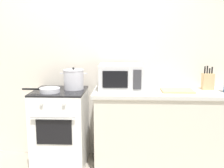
{
  "coord_description": "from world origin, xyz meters",
  "views": [
    {
      "loc": [
        0.4,
        -2.46,
        1.55
      ],
      "look_at": [
        0.27,
        0.6,
        1.0
      ],
      "focal_mm": 43.34,
      "sensor_mm": 36.0,
      "label": 1
    }
  ],
  "objects_px": {
    "stock_pot": "(74,79)",
    "cutting_board": "(177,91)",
    "stove": "(61,128)",
    "frying_pan": "(49,90)",
    "microwave": "(121,77)",
    "knife_block": "(208,81)"
  },
  "relations": [
    {
      "from": "microwave",
      "to": "knife_block",
      "type": "distance_m",
      "value": 1.03
    },
    {
      "from": "stove",
      "to": "cutting_board",
      "type": "distance_m",
      "value": 1.44
    },
    {
      "from": "stock_pot",
      "to": "microwave",
      "type": "xyz_separation_m",
      "value": [
        0.56,
        -0.01,
        0.03
      ]
    },
    {
      "from": "frying_pan",
      "to": "cutting_board",
      "type": "bearing_deg",
      "value": 4.44
    },
    {
      "from": "stove",
      "to": "stock_pot",
      "type": "relative_size",
      "value": 2.82
    },
    {
      "from": "frying_pan",
      "to": "cutting_board",
      "type": "height_order",
      "value": "frying_pan"
    },
    {
      "from": "stock_pot",
      "to": "cutting_board",
      "type": "relative_size",
      "value": 0.91
    },
    {
      "from": "stove",
      "to": "knife_block",
      "type": "distance_m",
      "value": 1.84
    },
    {
      "from": "cutting_board",
      "to": "knife_block",
      "type": "relative_size",
      "value": 1.29
    },
    {
      "from": "knife_block",
      "to": "cutting_board",
      "type": "bearing_deg",
      "value": -159.87
    },
    {
      "from": "microwave",
      "to": "knife_block",
      "type": "height_order",
      "value": "microwave"
    },
    {
      "from": "stock_pot",
      "to": "stove",
      "type": "bearing_deg",
      "value": -150.59
    },
    {
      "from": "stock_pot",
      "to": "microwave",
      "type": "bearing_deg",
      "value": -0.86
    },
    {
      "from": "knife_block",
      "to": "microwave",
      "type": "bearing_deg",
      "value": -176.55
    },
    {
      "from": "stove",
      "to": "frying_pan",
      "type": "xyz_separation_m",
      "value": [
        -0.09,
        -0.11,
        0.48
      ]
    },
    {
      "from": "stove",
      "to": "stock_pot",
      "type": "height_order",
      "value": "stock_pot"
    },
    {
      "from": "frying_pan",
      "to": "microwave",
      "type": "xyz_separation_m",
      "value": [
        0.8,
        0.19,
        0.12
      ]
    },
    {
      "from": "microwave",
      "to": "cutting_board",
      "type": "xyz_separation_m",
      "value": [
        0.65,
        -0.08,
        -0.14
      ]
    },
    {
      "from": "frying_pan",
      "to": "stove",
      "type": "bearing_deg",
      "value": 51.79
    },
    {
      "from": "cutting_board",
      "to": "knife_block",
      "type": "distance_m",
      "value": 0.42
    },
    {
      "from": "stove",
      "to": "stock_pot",
      "type": "xyz_separation_m",
      "value": [
        0.16,
        0.09,
        0.58
      ]
    },
    {
      "from": "microwave",
      "to": "knife_block",
      "type": "relative_size",
      "value": 1.78
    }
  ]
}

